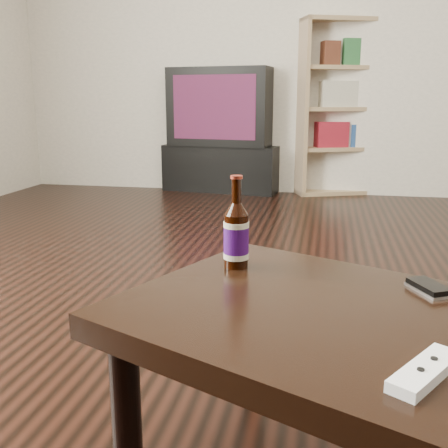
% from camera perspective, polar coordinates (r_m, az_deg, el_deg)
% --- Properties ---
extents(floor, '(5.00, 6.00, 0.01)m').
position_cam_1_polar(floor, '(1.72, 4.14, -14.19)').
color(floor, black).
rests_on(floor, ground).
extents(wall_back, '(5.00, 0.02, 2.70)m').
position_cam_1_polar(wall_back, '(4.56, 9.50, 20.33)').
color(wall_back, silver).
rests_on(wall_back, ground).
extents(tv_stand, '(1.05, 0.63, 0.40)m').
position_cam_1_polar(tv_stand, '(4.70, 0.04, 6.22)').
color(tv_stand, black).
rests_on(tv_stand, floor).
extents(tv, '(0.93, 0.65, 0.65)m').
position_cam_1_polar(tv, '(4.66, 0.04, 12.63)').
color(tv, black).
rests_on(tv, tv_stand).
extents(bookshelf, '(0.84, 0.60, 1.42)m').
position_cam_1_polar(bookshelf, '(4.63, 12.48, 12.51)').
color(bookshelf, '#9F8151').
rests_on(bookshelf, floor).
extents(coffee_table, '(1.21, 0.99, 0.39)m').
position_cam_1_polar(coffee_table, '(1.03, 17.85, -13.13)').
color(coffee_table, black).
rests_on(coffee_table, floor).
extents(beer_bottle, '(0.08, 0.08, 0.22)m').
position_cam_1_polar(beer_bottle, '(1.26, 1.34, -1.25)').
color(beer_bottle, black).
rests_on(beer_bottle, coffee_table).
extents(phone, '(0.09, 0.11, 0.02)m').
position_cam_1_polar(phone, '(1.20, 21.41, -6.48)').
color(phone, '#ACACAF').
rests_on(phone, coffee_table).
extents(remote, '(0.13, 0.16, 0.02)m').
position_cam_1_polar(remote, '(0.85, 21.10, -14.72)').
color(remote, white).
rests_on(remote, coffee_table).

